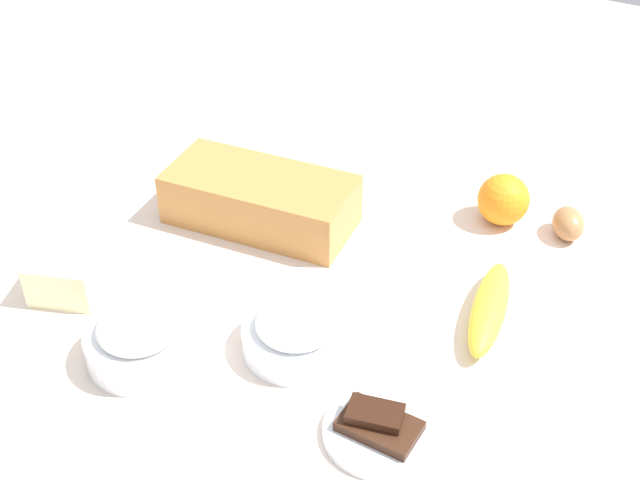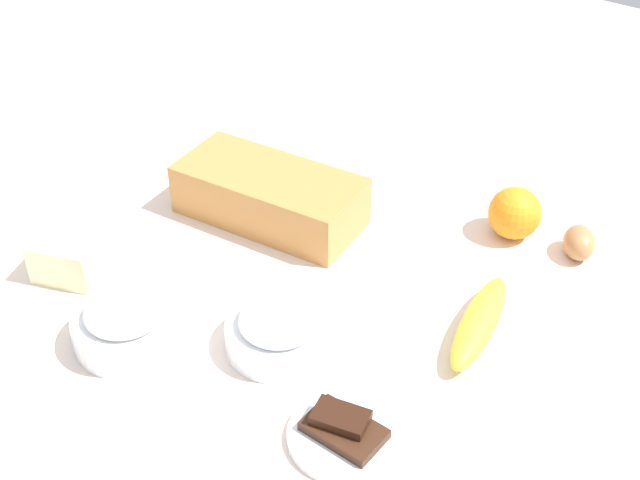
# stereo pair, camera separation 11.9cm
# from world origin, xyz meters

# --- Properties ---
(ground_plane) EXTENTS (2.40, 2.40, 0.02)m
(ground_plane) POSITION_xyz_m (0.00, 0.00, -0.01)
(ground_plane) COLOR beige
(loaf_pan) EXTENTS (0.29, 0.16, 0.08)m
(loaf_pan) POSITION_xyz_m (0.13, -0.05, 0.04)
(loaf_pan) COLOR #B77A3D
(loaf_pan) RESTS_ON ground_plane
(flour_bowl) EXTENTS (0.14, 0.14, 0.07)m
(flour_bowl) POSITION_xyz_m (0.10, 0.27, 0.03)
(flour_bowl) COLOR white
(flour_bowl) RESTS_ON ground_plane
(sugar_bowl) EXTENTS (0.14, 0.14, 0.06)m
(sugar_bowl) POSITION_xyz_m (-0.06, 0.17, 0.03)
(sugar_bowl) COLOR white
(sugar_bowl) RESTS_ON ground_plane
(banana) EXTENTS (0.08, 0.19, 0.04)m
(banana) POSITION_xyz_m (-0.25, -0.00, 0.02)
(banana) COLOR yellow
(banana) RESTS_ON ground_plane
(orange_fruit) EXTENTS (0.08, 0.08, 0.08)m
(orange_fruit) POSITION_xyz_m (-0.19, -0.22, 0.04)
(orange_fruit) COLOR orange
(orange_fruit) RESTS_ON ground_plane
(butter_block) EXTENTS (0.11, 0.09, 0.06)m
(butter_block) POSITION_xyz_m (0.27, 0.23, 0.03)
(butter_block) COLOR #F4EDB2
(butter_block) RESTS_ON ground_plane
(egg_near_butter) EXTENTS (0.07, 0.08, 0.05)m
(egg_near_butter) POSITION_xyz_m (-0.29, -0.23, 0.02)
(egg_near_butter) COLOR #A97245
(egg_near_butter) RESTS_ON ground_plane
(chocolate_plate) EXTENTS (0.13, 0.13, 0.03)m
(chocolate_plate) POSITION_xyz_m (-0.21, 0.24, 0.01)
(chocolate_plate) COLOR white
(chocolate_plate) RESTS_ON ground_plane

